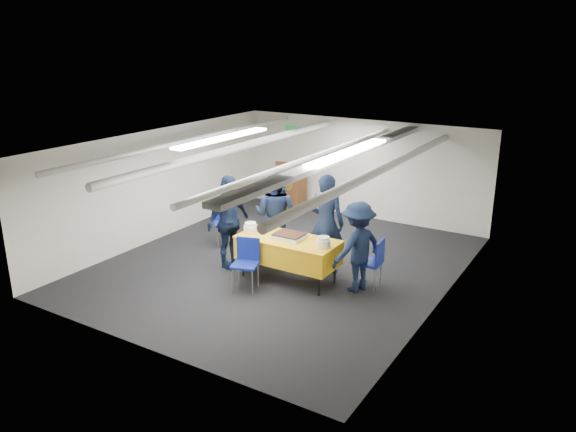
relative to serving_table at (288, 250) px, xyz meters
The scene contains 14 objects.
ground 0.90m from the serving_table, 130.72° to the left, with size 7.00×7.00×0.00m, color black.
room_shell 1.61m from the serving_table, 111.32° to the left, with size 6.00×7.00×2.30m.
serving_table is the anchor object (origin of this frame).
sheet_cake 0.26m from the serving_table, 77.80° to the left, with size 0.52×0.40×0.09m.
plate_stack_left 0.81m from the serving_table, behind, with size 0.25×0.25×0.17m.
plate_stack_right 0.78m from the serving_table, ahead, with size 0.23×0.23×0.18m.
podium 4.13m from the serving_table, 119.92° to the left, with size 0.62×0.53×1.25m.
chair_near 0.76m from the serving_table, 124.13° to the right, with size 0.53×0.53×0.87m.
chair_right 1.47m from the serving_table, 18.24° to the left, with size 0.45×0.45×0.87m.
chair_left 2.28m from the serving_table, 156.30° to the left, with size 0.59×0.59×0.87m.
sailor_a 0.86m from the serving_table, 62.57° to the left, with size 0.66×0.43×1.81m, color black.
sailor_b 1.00m from the serving_table, 135.48° to the left, with size 0.87×0.68×1.79m, color black.
sailor_c 1.29m from the serving_table, behind, with size 1.02×0.42×1.73m, color black.
sailor_d 1.23m from the serving_table, 12.61° to the left, with size 0.99×0.57×1.53m, color black.
Camera 1 is at (5.18, -8.27, 4.07)m, focal length 35.00 mm.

